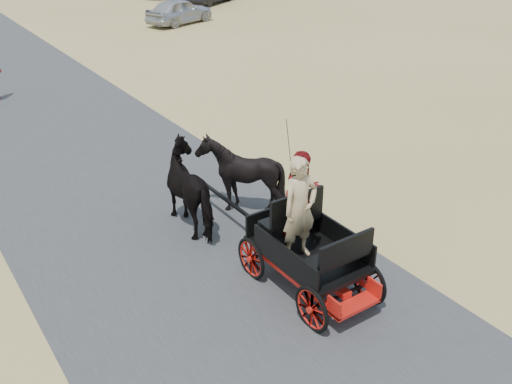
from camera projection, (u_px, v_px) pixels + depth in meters
ground at (282, 342)px, 8.80m from camera, size 140.00×140.00×0.00m
road at (282, 341)px, 8.80m from camera, size 6.00×140.00×0.01m
carriage at (308, 270)px, 9.87m from camera, size 1.30×2.40×0.72m
horse_left at (195, 188)px, 11.56m from camera, size 0.91×2.01×1.70m
horse_right at (240, 175)px, 12.11m from camera, size 1.37×1.54×1.70m
driver_man at (300, 209)px, 9.22m from camera, size 0.66×0.43×1.80m
passenger_woman at (303, 194)px, 9.93m from camera, size 0.77×0.60×1.58m
car_a at (179, 11)px, 30.39m from camera, size 4.22×2.71×1.34m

